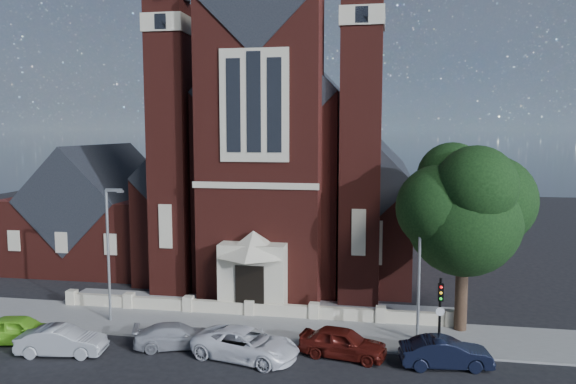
% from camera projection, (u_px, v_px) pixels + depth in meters
% --- Properties ---
extents(ground, '(120.00, 120.00, 0.00)m').
position_uv_depth(ground, '(276.00, 280.00, 43.11)').
color(ground, black).
rests_on(ground, ground).
extents(pavement_strip, '(60.00, 5.00, 0.12)m').
position_uv_depth(pavement_strip, '(242.00, 327.00, 32.83)').
color(pavement_strip, slate).
rests_on(pavement_strip, ground).
extents(forecourt_paving, '(26.00, 3.00, 0.14)m').
position_uv_depth(forecourt_paving, '(257.00, 306.00, 36.74)').
color(forecourt_paving, slate).
rests_on(forecourt_paving, ground).
extents(forecourt_wall, '(24.00, 0.40, 0.90)m').
position_uv_depth(forecourt_wall, '(250.00, 316.00, 34.78)').
color(forecourt_wall, '#C2B99A').
rests_on(forecourt_wall, ground).
extents(church, '(20.01, 34.90, 29.20)m').
position_uv_depth(church, '(293.00, 167.00, 49.97)').
color(church, '#4F1B15').
rests_on(church, ground).
extents(parish_hall, '(12.00, 12.20, 10.24)m').
position_uv_depth(parish_hall, '(101.00, 217.00, 48.33)').
color(parish_hall, '#4F1B15').
rests_on(parish_hall, ground).
extents(street_tree, '(6.40, 6.60, 10.70)m').
position_uv_depth(street_tree, '(467.00, 212.00, 31.08)').
color(street_tree, black).
rests_on(street_tree, ground).
extents(street_lamp_left, '(1.16, 0.22, 8.09)m').
position_uv_depth(street_lamp_left, '(109.00, 247.00, 33.18)').
color(street_lamp_left, gray).
rests_on(street_lamp_left, ground).
extents(street_lamp_right, '(1.16, 0.22, 8.09)m').
position_uv_depth(street_lamp_right, '(421.00, 259.00, 30.10)').
color(street_lamp_right, gray).
rests_on(street_lamp_right, ground).
extents(traffic_signal, '(0.28, 0.42, 4.00)m').
position_uv_depth(traffic_signal, '(440.00, 305.00, 28.63)').
color(traffic_signal, black).
rests_on(traffic_signal, ground).
extents(car_lime_van, '(4.68, 2.57, 1.51)m').
position_uv_depth(car_lime_van, '(19.00, 329.00, 30.35)').
color(car_lime_van, '#7FD52A').
rests_on(car_lime_van, ground).
extents(car_silver_a, '(4.60, 2.13, 1.46)m').
position_uv_depth(car_silver_a, '(62.00, 341.00, 28.76)').
color(car_silver_a, '#95999C').
rests_on(car_silver_a, ground).
extents(car_silver_b, '(4.77, 3.19, 1.28)m').
position_uv_depth(car_silver_b, '(176.00, 336.00, 29.74)').
color(car_silver_b, '#96979D').
rests_on(car_silver_b, ground).
extents(car_white_suv, '(5.90, 3.74, 1.52)m').
position_uv_depth(car_white_suv, '(246.00, 344.00, 28.27)').
color(car_white_suv, white).
rests_on(car_white_suv, ground).
extents(car_dark_red, '(4.73, 2.64, 1.52)m').
position_uv_depth(car_dark_red, '(343.00, 342.00, 28.47)').
color(car_dark_red, '#4C120D').
rests_on(car_dark_red, ground).
extents(car_navy, '(4.55, 2.08, 1.45)m').
position_uv_depth(car_navy, '(446.00, 353.00, 27.24)').
color(car_navy, black).
rests_on(car_navy, ground).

